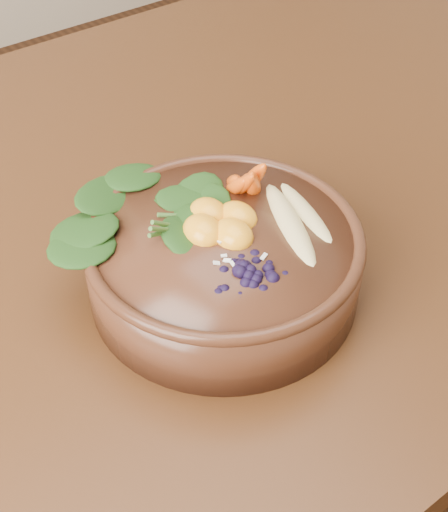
{
  "coord_description": "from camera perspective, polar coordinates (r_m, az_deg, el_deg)",
  "views": [
    {
      "loc": [
        -0.49,
        -0.57,
        1.26
      ],
      "look_at": [
        -0.18,
        -0.17,
        0.8
      ],
      "focal_mm": 50.0,
      "sensor_mm": 36.0,
      "label": 1
    }
  ],
  "objects": [
    {
      "name": "ground",
      "position": [
        1.47,
        1.7,
        -16.83
      ],
      "size": [
        4.0,
        4.0,
        0.0
      ],
      "primitive_type": "plane",
      "color": "#381E0F",
      "rests_on": "ground"
    },
    {
      "name": "dining_table",
      "position": [
        0.96,
        2.48,
        3.53
      ],
      "size": [
        1.6,
        0.9,
        0.75
      ],
      "color": "#331C0C",
      "rests_on": "ground"
    },
    {
      "name": "blueberry_pile",
      "position": [
        0.62,
        1.83,
        -0.19
      ],
      "size": [
        0.15,
        0.13,
        0.04
      ],
      "primitive_type": null,
      "rotation": [
        0.0,
        0.0,
        -0.33
      ],
      "color": "black",
      "rests_on": "stoneware_bowl"
    },
    {
      "name": "stoneware_bowl",
      "position": [
        0.7,
        0.0,
        -0.61
      ],
      "size": [
        0.34,
        0.34,
        0.07
      ],
      "primitive_type": "cylinder",
      "rotation": [
        0.0,
        0.0,
        -0.33
      ],
      "color": "#492818",
      "rests_on": "dining_table"
    },
    {
      "name": "banana_halves",
      "position": [
        0.69,
        5.99,
        3.92
      ],
      "size": [
        0.09,
        0.14,
        0.03
      ],
      "rotation": [
        0.0,
        0.0,
        -0.33
      ],
      "color": "#E0CC84",
      "rests_on": "stoneware_bowl"
    },
    {
      "name": "kale_heap",
      "position": [
        0.69,
        -4.7,
        5.02
      ],
      "size": [
        0.22,
        0.2,
        0.04
      ],
      "primitive_type": null,
      "rotation": [
        0.0,
        0.0,
        -0.33
      ],
      "color": "#214A15",
      "rests_on": "stoneware_bowl"
    },
    {
      "name": "mandarin_cluster",
      "position": [
        0.68,
        -0.29,
        3.47
      ],
      "size": [
        0.1,
        0.11,
        0.03
      ],
      "primitive_type": null,
      "rotation": [
        0.0,
        0.0,
        -0.33
      ],
      "color": "#FF9F1A",
      "rests_on": "stoneware_bowl"
    },
    {
      "name": "carrot_cluster",
      "position": [
        0.72,
        1.85,
        8.21
      ],
      "size": [
        0.07,
        0.07,
        0.07
      ],
      "primitive_type": null,
      "rotation": [
        0.0,
        0.0,
        -0.33
      ],
      "color": "#E35312",
      "rests_on": "stoneware_bowl"
    },
    {
      "name": "coconut_flakes",
      "position": [
        0.66,
        0.65,
        0.91
      ],
      "size": [
        0.1,
        0.09,
        0.01
      ],
      "primitive_type": null,
      "rotation": [
        0.0,
        0.0,
        -0.33
      ],
      "color": "white",
      "rests_on": "stoneware_bowl"
    }
  ]
}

